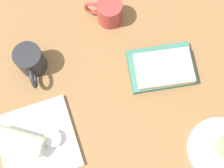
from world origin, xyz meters
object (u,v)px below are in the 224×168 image
round_plate (220,150)px  breakfast_wrap (21,141)px  second_mug (31,61)px  sauce_cup (53,139)px  book_stack (162,68)px  square_plate (38,141)px  coffee_mug (109,12)px

round_plate → breakfast_wrap: breakfast_wrap is taller
breakfast_wrap → second_mug: size_ratio=1.01×
sauce_cup → book_stack: size_ratio=0.24×
second_mug → square_plate: bearing=90.2°
coffee_mug → book_stack: bearing=125.6°
book_stack → round_plate: bearing=115.9°
round_plate → coffee_mug: bearing=-59.6°
square_plate → second_mug: bearing=-89.8°
book_stack → second_mug: size_ratio=1.56×
book_stack → coffee_mug: coffee_mug is taller
coffee_mug → sauce_cup: bearing=61.8°
breakfast_wrap → second_mug: bearing=-167.1°
sauce_cup → second_mug: (5.42, -25.63, 2.19)cm
round_plate → breakfast_wrap: (61.00, -9.35, 4.09)cm
square_plate → sauce_cup: sauce_cup is taller
sauce_cup → book_stack: book_stack is taller
round_plate → coffee_mug: coffee_mug is taller
square_plate → book_stack: (-42.90, -19.18, 1.50)cm
coffee_mug → square_plate: bearing=56.3°
round_plate → second_mug: 66.88cm
square_plate → book_stack: bearing=-155.9°
breakfast_wrap → coffee_mug: coffee_mug is taller
square_plate → sauce_cup: (-5.31, 0.02, 2.13)cm
sauce_cup → breakfast_wrap: bearing=-0.2°
round_plate → book_stack: bearing=-64.1°
second_mug → coffee_mug: bearing=-150.8°
book_stack → coffee_mug: size_ratio=1.70×
round_plate → second_mug: second_mug is taller
coffee_mug → second_mug: second_mug is taller
square_plate → breakfast_wrap: (4.25, -0.01, 3.99)cm
round_plate → coffee_mug: (29.44, -50.27, 4.05)cm
round_plate → sauce_cup: bearing=-10.3°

